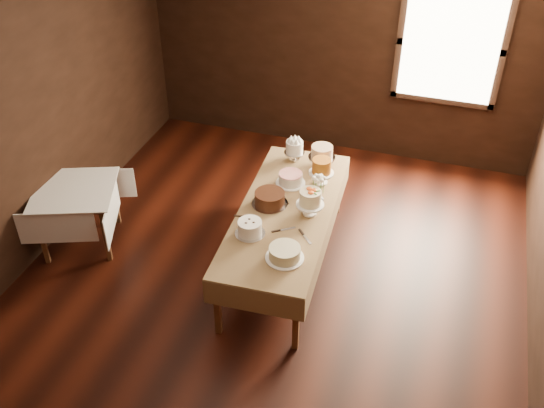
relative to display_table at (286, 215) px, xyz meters
The scene contains 22 objects.
floor 0.80m from the display_table, 97.88° to the right, with size 5.00×6.00×0.01m, color black.
ceiling 2.19m from the display_table, 97.88° to the right, with size 5.00×6.00×0.01m, color beige.
wall_back 2.66m from the display_table, 91.39° to the left, with size 5.00×0.02×2.80m, color black.
wall_left 2.70m from the display_table, behind, with size 0.02×6.00×2.80m, color black.
window 2.94m from the display_table, 63.58° to the left, with size 1.10×0.05×1.30m, color #FFEABF.
display_table is the anchor object (origin of this frame).
side_table 2.24m from the display_table, behind, with size 1.08×1.08×0.70m.
cake_meringue 0.96m from the display_table, 101.19° to the left, with size 0.23×0.23×0.24m.
cake_speckled 0.92m from the display_table, 81.39° to the left, with size 0.30×0.30×0.26m.
cake_lattice 0.49m from the display_table, 100.77° to the left, with size 0.35×0.35×0.12m.
cake_caramel 0.64m from the display_table, 69.83° to the left, with size 0.26×0.26×0.30m.
cake_chocolate 0.22m from the display_table, 165.42° to the left, with size 0.37×0.37×0.14m.
cake_flowers 0.30m from the display_table, ahead, with size 0.30×0.30×0.28m.
cake_swirl 0.52m from the display_table, 114.58° to the right, with size 0.29×0.29×0.15m.
cake_cream 0.73m from the display_table, 73.81° to the right, with size 0.40×0.40×0.12m.
cake_server_a 0.30m from the display_table, 68.89° to the right, with size 0.24×0.03×0.01m, color silver.
cake_server_b 0.50m from the display_table, 49.32° to the right, with size 0.24×0.03×0.01m, color silver.
cake_server_c 0.26m from the display_table, 112.94° to the left, with size 0.24×0.03×0.01m, color silver.
cake_server_d 0.34m from the display_table, 48.14° to the left, with size 0.24×0.03×0.01m, color silver.
cake_server_e 0.37m from the display_table, 141.84° to the right, with size 0.24×0.03×0.01m, color silver.
flower_vase 0.36m from the display_table, 36.53° to the left, with size 0.12×0.12×0.13m, color #2D2823.
flower_bouquet 0.45m from the display_table, 36.53° to the left, with size 0.14×0.14×0.20m, color white, non-canonical shape.
Camera 1 is at (1.45, -4.29, 4.41)m, focal length 41.15 mm.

